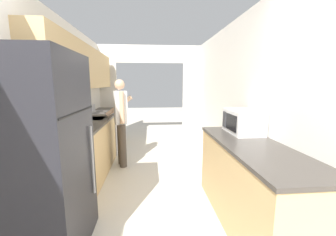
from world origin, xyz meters
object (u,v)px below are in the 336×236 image
(range_oven, at_px, (105,132))
(person, at_px, (121,121))
(microwave, at_px, (243,121))
(refrigerator, at_px, (38,157))

(range_oven, xyz_separation_m, person, (0.49, -0.85, 0.39))
(range_oven, height_order, microwave, microwave)
(refrigerator, bearing_deg, range_oven, 91.10)
(person, bearing_deg, refrigerator, 149.75)
(refrigerator, height_order, range_oven, refrigerator)
(person, height_order, microwave, person)
(refrigerator, relative_size, person, 1.12)
(range_oven, distance_m, person, 1.05)
(person, xyz_separation_m, microwave, (1.69, -1.28, 0.20))
(range_oven, bearing_deg, microwave, -44.39)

